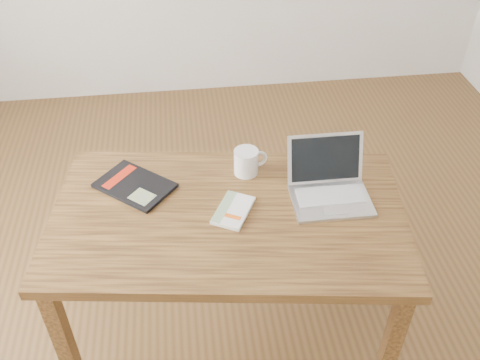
{
  "coord_description": "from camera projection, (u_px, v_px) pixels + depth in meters",
  "views": [
    {
      "loc": [
        -0.23,
        -1.58,
        2.06
      ],
      "look_at": [
        -0.04,
        -0.13,
        0.85
      ],
      "focal_mm": 40.0,
      "sensor_mm": 36.0,
      "label": 1
    }
  ],
  "objects": [
    {
      "name": "black_guidebook",
      "position": [
        135.0,
        185.0,
        2.02
      ],
      "size": [
        0.33,
        0.32,
        0.01
      ],
      "rotation": [
        0.0,
        0.0,
        0.87
      ],
      "color": "black",
      "rests_on": "desk"
    },
    {
      "name": "room",
      "position": [
        227.0,
        30.0,
        1.67
      ],
      "size": [
        4.04,
        4.04,
        2.7
      ],
      "color": "brown",
      "rests_on": "ground"
    },
    {
      "name": "desk",
      "position": [
        229.0,
        231.0,
        1.96
      ],
      "size": [
        1.36,
        0.89,
        0.75
      ],
      "rotation": [
        0.0,
        0.0,
        -0.14
      ],
      "color": "#543719",
      "rests_on": "ground"
    },
    {
      "name": "coffee_mug",
      "position": [
        247.0,
        161.0,
        2.05
      ],
      "size": [
        0.14,
        0.1,
        0.1
      ],
      "rotation": [
        0.0,
        0.0,
        0.23
      ],
      "color": "white",
      "rests_on": "desk"
    },
    {
      "name": "white_guidebook",
      "position": [
        233.0,
        210.0,
        1.91
      ],
      "size": [
        0.18,
        0.21,
        0.02
      ],
      "rotation": [
        0.0,
        0.0,
        -0.48
      ],
      "color": "silver",
      "rests_on": "desk"
    },
    {
      "name": "laptop",
      "position": [
        329.0,
        185.0,
        1.96
      ],
      "size": [
        0.29,
        0.27,
        0.19
      ],
      "rotation": [
        0.0,
        0.0,
        -0.01
      ],
      "color": "silver",
      "rests_on": "desk"
    }
  ]
}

